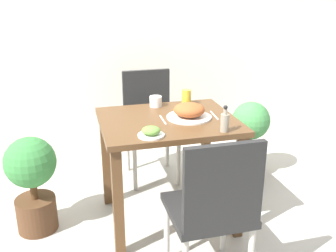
{
  "coord_description": "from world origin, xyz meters",
  "views": [
    {
      "loc": [
        -0.62,
        -2.33,
        1.58
      ],
      "look_at": [
        0.0,
        0.0,
        0.7
      ],
      "focal_mm": 42.0,
      "sensor_mm": 36.0,
      "label": 1
    }
  ],
  "objects_px": {
    "side_plate": "(151,132)",
    "potted_plant_right": "(250,136)",
    "food_plate": "(189,111)",
    "drink_cup": "(156,101)",
    "sauce_bottle": "(225,122)",
    "juice_glass": "(186,97)",
    "potted_plant_left": "(32,179)",
    "chair_near": "(214,206)",
    "chair_far": "(149,119)"
  },
  "relations": [
    {
      "from": "potted_plant_right",
      "to": "potted_plant_left",
      "type": "bearing_deg",
      "value": -167.67
    },
    {
      "from": "chair_far",
      "to": "side_plate",
      "type": "height_order",
      "value": "chair_far"
    },
    {
      "from": "sauce_bottle",
      "to": "drink_cup",
      "type": "bearing_deg",
      "value": 115.2
    },
    {
      "from": "chair_near",
      "to": "potted_plant_left",
      "type": "distance_m",
      "value": 1.25
    },
    {
      "from": "chair_near",
      "to": "potted_plant_left",
      "type": "height_order",
      "value": "chair_near"
    },
    {
      "from": "food_plate",
      "to": "potted_plant_left",
      "type": "relative_size",
      "value": 0.44
    },
    {
      "from": "side_plate",
      "to": "potted_plant_right",
      "type": "height_order",
      "value": "side_plate"
    },
    {
      "from": "drink_cup",
      "to": "sauce_bottle",
      "type": "relative_size",
      "value": 0.53
    },
    {
      "from": "food_plate",
      "to": "side_plate",
      "type": "xyz_separation_m",
      "value": [
        -0.31,
        -0.25,
        -0.02
      ]
    },
    {
      "from": "chair_far",
      "to": "juice_glass",
      "type": "height_order",
      "value": "chair_far"
    },
    {
      "from": "chair_near",
      "to": "juice_glass",
      "type": "distance_m",
      "value": 1.04
    },
    {
      "from": "side_plate",
      "to": "juice_glass",
      "type": "height_order",
      "value": "juice_glass"
    },
    {
      "from": "food_plate",
      "to": "drink_cup",
      "type": "bearing_deg",
      "value": 116.71
    },
    {
      "from": "juice_glass",
      "to": "potted_plant_left",
      "type": "distance_m",
      "value": 1.19
    },
    {
      "from": "potted_plant_left",
      "to": "chair_near",
      "type": "bearing_deg",
      "value": -40.58
    },
    {
      "from": "potted_plant_left",
      "to": "sauce_bottle",
      "type": "bearing_deg",
      "value": -19.45
    },
    {
      "from": "juice_glass",
      "to": "sauce_bottle",
      "type": "xyz_separation_m",
      "value": [
        0.05,
        -0.59,
        0.01
      ]
    },
    {
      "from": "food_plate",
      "to": "potted_plant_left",
      "type": "height_order",
      "value": "food_plate"
    },
    {
      "from": "chair_far",
      "to": "potted_plant_right",
      "type": "distance_m",
      "value": 0.86
    },
    {
      "from": "juice_glass",
      "to": "potted_plant_right",
      "type": "distance_m",
      "value": 0.8
    },
    {
      "from": "potted_plant_left",
      "to": "juice_glass",
      "type": "bearing_deg",
      "value": 9.21
    },
    {
      "from": "food_plate",
      "to": "juice_glass",
      "type": "xyz_separation_m",
      "value": [
        0.07,
        0.29,
        0.01
      ]
    },
    {
      "from": "sauce_bottle",
      "to": "potted_plant_right",
      "type": "height_order",
      "value": "sauce_bottle"
    },
    {
      "from": "drink_cup",
      "to": "potted_plant_right",
      "type": "height_order",
      "value": "drink_cup"
    },
    {
      "from": "potted_plant_left",
      "to": "potted_plant_right",
      "type": "relative_size",
      "value": 1.02
    },
    {
      "from": "food_plate",
      "to": "potted_plant_right",
      "type": "distance_m",
      "value": 0.96
    },
    {
      "from": "food_plate",
      "to": "sauce_bottle",
      "type": "height_order",
      "value": "sauce_bottle"
    },
    {
      "from": "sauce_bottle",
      "to": "side_plate",
      "type": "bearing_deg",
      "value": 174.9
    },
    {
      "from": "potted_plant_left",
      "to": "drink_cup",
      "type": "bearing_deg",
      "value": 12.11
    },
    {
      "from": "sauce_bottle",
      "to": "potted_plant_right",
      "type": "xyz_separation_m",
      "value": [
        0.58,
        0.79,
        -0.45
      ]
    },
    {
      "from": "drink_cup",
      "to": "potted_plant_right",
      "type": "relative_size",
      "value": 0.13
    },
    {
      "from": "side_plate",
      "to": "potted_plant_left",
      "type": "relative_size",
      "value": 0.24
    },
    {
      "from": "sauce_bottle",
      "to": "potted_plant_left",
      "type": "relative_size",
      "value": 0.25
    },
    {
      "from": "drink_cup",
      "to": "chair_near",
      "type": "bearing_deg",
      "value": -86.1
    },
    {
      "from": "side_plate",
      "to": "potted_plant_right",
      "type": "relative_size",
      "value": 0.24
    },
    {
      "from": "side_plate",
      "to": "juice_glass",
      "type": "bearing_deg",
      "value": 54.91
    },
    {
      "from": "chair_far",
      "to": "food_plate",
      "type": "height_order",
      "value": "chair_far"
    },
    {
      "from": "chair_near",
      "to": "chair_far",
      "type": "distance_m",
      "value": 1.42
    },
    {
      "from": "chair_far",
      "to": "potted_plant_left",
      "type": "height_order",
      "value": "chair_far"
    },
    {
      "from": "drink_cup",
      "to": "sauce_bottle",
      "type": "distance_m",
      "value": 0.66
    },
    {
      "from": "juice_glass",
      "to": "potted_plant_right",
      "type": "xyz_separation_m",
      "value": [
        0.63,
        0.2,
        -0.44
      ]
    },
    {
      "from": "side_plate",
      "to": "food_plate",
      "type": "bearing_deg",
      "value": 39.11
    },
    {
      "from": "potted_plant_right",
      "to": "juice_glass",
      "type": "bearing_deg",
      "value": -162.43
    },
    {
      "from": "food_plate",
      "to": "juice_glass",
      "type": "distance_m",
      "value": 0.3
    },
    {
      "from": "chair_far",
      "to": "potted_plant_left",
      "type": "relative_size",
      "value": 1.35
    },
    {
      "from": "chair_far",
      "to": "juice_glass",
      "type": "distance_m",
      "value": 0.55
    },
    {
      "from": "potted_plant_left",
      "to": "potted_plant_right",
      "type": "height_order",
      "value": "potted_plant_left"
    },
    {
      "from": "chair_near",
      "to": "sauce_bottle",
      "type": "height_order",
      "value": "sauce_bottle"
    },
    {
      "from": "chair_near",
      "to": "juice_glass",
      "type": "xyz_separation_m",
      "value": [
        0.16,
        0.99,
        0.29
      ]
    },
    {
      "from": "chair_far",
      "to": "sauce_bottle",
      "type": "xyz_separation_m",
      "value": [
        0.24,
        -1.02,
        0.3
      ]
    }
  ]
}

